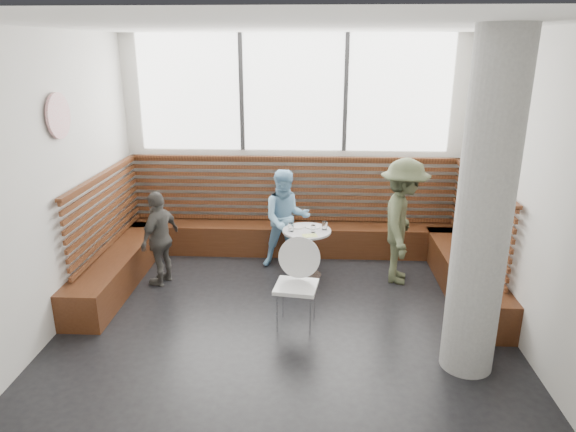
# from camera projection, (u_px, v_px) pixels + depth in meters

# --- Properties ---
(room) EXTENTS (5.00, 5.00, 3.20)m
(room) POSITION_uv_depth(u_px,v_px,m) (283.00, 191.00, 5.27)
(room) COLOR silver
(room) RESTS_ON ground
(booth) EXTENTS (5.00, 2.50, 1.44)m
(booth) POSITION_uv_depth(u_px,v_px,m) (291.00, 238.00, 7.32)
(booth) COLOR #402010
(booth) RESTS_ON ground
(concrete_column) EXTENTS (0.50, 0.50, 3.20)m
(concrete_column) POSITION_uv_depth(u_px,v_px,m) (484.00, 212.00, 4.61)
(concrete_column) COLOR gray
(concrete_column) RESTS_ON ground
(wall_art) EXTENTS (0.03, 0.50, 0.50)m
(wall_art) POSITION_uv_depth(u_px,v_px,m) (58.00, 116.00, 5.55)
(wall_art) COLOR white
(wall_art) RESTS_ON room
(cafe_table) EXTENTS (0.65, 0.65, 0.67)m
(cafe_table) POSITION_uv_depth(u_px,v_px,m) (307.00, 243.00, 6.93)
(cafe_table) COLOR silver
(cafe_table) RESTS_ON ground
(cafe_chair) EXTENTS (0.48, 0.47, 1.00)m
(cafe_chair) POSITION_uv_depth(u_px,v_px,m) (296.00, 276.00, 5.71)
(cafe_chair) COLOR white
(cafe_chair) RESTS_ON ground
(adult_man) EXTENTS (0.83, 1.18, 1.67)m
(adult_man) POSITION_uv_depth(u_px,v_px,m) (403.00, 222.00, 6.70)
(adult_man) COLOR #4A5237
(adult_man) RESTS_ON ground
(child_back) EXTENTS (0.78, 0.66, 1.41)m
(child_back) POSITION_uv_depth(u_px,v_px,m) (286.00, 219.00, 7.22)
(child_back) COLOR #85BEE6
(child_back) RESTS_ON ground
(child_left) EXTENTS (0.53, 0.80, 1.27)m
(child_left) POSITION_uv_depth(u_px,v_px,m) (160.00, 238.00, 6.70)
(child_left) COLOR #504D48
(child_left) RESTS_ON ground
(plate_near) EXTENTS (0.21, 0.21, 0.01)m
(plate_near) POSITION_uv_depth(u_px,v_px,m) (297.00, 226.00, 6.99)
(plate_near) COLOR white
(plate_near) RESTS_ON cafe_table
(plate_far) EXTENTS (0.21, 0.21, 0.01)m
(plate_far) POSITION_uv_depth(u_px,v_px,m) (313.00, 227.00, 6.98)
(plate_far) COLOR white
(plate_far) RESTS_ON cafe_table
(glass_left) EXTENTS (0.07, 0.07, 0.11)m
(glass_left) POSITION_uv_depth(u_px,v_px,m) (291.00, 227.00, 6.82)
(glass_left) COLOR white
(glass_left) RESTS_ON cafe_table
(glass_mid) EXTENTS (0.06, 0.06, 0.10)m
(glass_mid) POSITION_uv_depth(u_px,v_px,m) (313.00, 229.00, 6.78)
(glass_mid) COLOR white
(glass_mid) RESTS_ON cafe_table
(glass_right) EXTENTS (0.07, 0.07, 0.11)m
(glass_right) POSITION_uv_depth(u_px,v_px,m) (325.00, 226.00, 6.88)
(glass_right) COLOR white
(glass_right) RESTS_ON cafe_table
(menu_card) EXTENTS (0.21, 0.17, 0.00)m
(menu_card) POSITION_uv_depth(u_px,v_px,m) (310.00, 236.00, 6.67)
(menu_card) COLOR #A5C64C
(menu_card) RESTS_ON cafe_table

